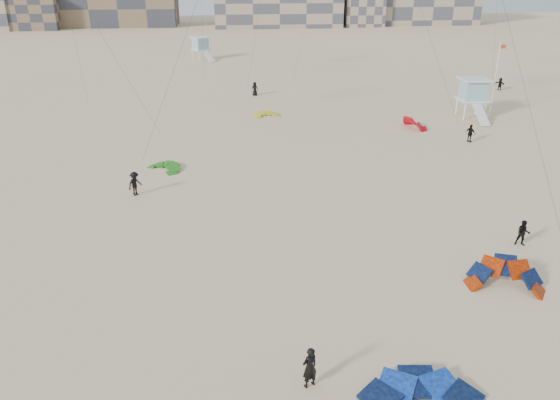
{
  "coord_description": "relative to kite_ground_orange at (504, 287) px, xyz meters",
  "views": [
    {
      "loc": [
        -3.07,
        -18.65,
        16.04
      ],
      "look_at": [
        -0.78,
        6.0,
        5.06
      ],
      "focal_mm": 35.0,
      "sensor_mm": 36.0,
      "label": 1
    }
  ],
  "objects": [
    {
      "name": "ground",
      "position": [
        -11.13,
        -4.85,
        0.0
      ],
      "size": [
        320.0,
        320.0,
        0.0
      ],
      "primitive_type": "plane",
      "color": "beige",
      "rests_on": "ground"
    },
    {
      "name": "kite_ground_orange",
      "position": [
        0.0,
        0.0,
        0.0
      ],
      "size": [
        4.92,
        4.94,
        3.89
      ],
      "primitive_type": null,
      "rotation": [
        0.77,
        0.0,
        -0.33
      ],
      "color": "#FF3300",
      "rests_on": "ground"
    },
    {
      "name": "kite_ground_green",
      "position": [
        -19.76,
        19.74,
        0.0
      ],
      "size": [
        4.24,
        4.24,
        1.4
      ],
      "primitive_type": null,
      "rotation": [
        0.22,
        0.0,
        -0.79
      ],
      "color": "#1F8F1A",
      "rests_on": "ground"
    },
    {
      "name": "kite_ground_red_far",
      "position": [
        4.7,
        29.62,
        0.0
      ],
      "size": [
        3.95,
        3.9,
        3.22
      ],
      "primitive_type": null,
      "rotation": [
        0.82,
        0.0,
        1.86
      ],
      "color": "red",
      "rests_on": "ground"
    },
    {
      "name": "kite_ground_yellow",
      "position": [
        -10.16,
        35.62,
        0.0
      ],
      "size": [
        3.11,
        3.26,
        1.27
      ],
      "primitive_type": null,
      "rotation": [
        0.21,
        0.0,
        0.14
      ],
      "color": "yellow",
      "rests_on": "ground"
    },
    {
      "name": "kitesurfer_main",
      "position": [
        -11.4,
        -6.32,
        0.95
      ],
      "size": [
        0.82,
        0.72,
        1.9
      ],
      "primitive_type": "imported",
      "rotation": [
        0.0,
        0.0,
        3.61
      ],
      "color": "black",
      "rests_on": "ground"
    },
    {
      "name": "kitesurfer_b",
      "position": [
        3.19,
        4.36,
        0.82
      ],
      "size": [
        0.97,
        0.86,
        1.65
      ],
      "primitive_type": "imported",
      "rotation": [
        0.0,
        0.0,
        -0.35
      ],
      "color": "black",
      "rests_on": "ground"
    },
    {
      "name": "kitesurfer_c",
      "position": [
        -21.39,
        14.43,
        0.91
      ],
      "size": [
        1.27,
        1.33,
        1.82
      ],
      "primitive_type": "imported",
      "rotation": [
        0.0,
        0.0,
        0.87
      ],
      "color": "black",
      "rests_on": "ground"
    },
    {
      "name": "kitesurfer_d",
      "position": [
        8.44,
        24.48,
        0.86
      ],
      "size": [
        0.91,
        1.07,
        1.71
      ],
      "primitive_type": "imported",
      "rotation": [
        0.0,
        0.0,
        2.16
      ],
      "color": "black",
      "rests_on": "ground"
    },
    {
      "name": "kitesurfer_e",
      "position": [
        -10.98,
        45.74,
        0.86
      ],
      "size": [
        0.96,
        0.77,
        1.72
      ],
      "primitive_type": "imported",
      "rotation": [
        0.0,
        0.0,
        -0.3
      ],
      "color": "black",
      "rests_on": "ground"
    },
    {
      "name": "kitesurfer_f",
      "position": [
        21.58,
        45.78,
        0.82
      ],
      "size": [
        1.11,
        1.58,
        1.64
      ],
      "primitive_type": "imported",
      "rotation": [
        0.0,
        0.0,
        -1.11
      ],
      "color": "black",
      "rests_on": "ground"
    },
    {
      "name": "lifeguard_tower_near",
      "position": [
        12.25,
        33.33,
        2.09
      ],
      "size": [
        3.01,
        5.74,
        4.21
      ],
      "rotation": [
        0.0,
        0.0,
        -0.01
      ],
      "color": "white",
      "rests_on": "ground"
    },
    {
      "name": "lifeguard_tower_far",
      "position": [
        -18.9,
        73.69,
        1.89
      ],
      "size": [
        3.73,
        5.73,
        3.81
      ],
      "rotation": [
        0.0,
        0.0,
        0.59
      ],
      "color": "white",
      "rests_on": "ground"
    },
    {
      "name": "flagpole",
      "position": [
        14.15,
        32.6,
        4.27
      ],
      "size": [
        0.66,
        0.1,
        8.15
      ],
      "color": "white",
      "rests_on": "ground"
    },
    {
      "name": "condo_mid",
      "position": [
        -1.13,
        125.15,
        6.0
      ],
      "size": [
        32.0,
        16.0,
        12.0
      ],
      "primitive_type": "cube",
      "color": "tan",
      "rests_on": "ground"
    },
    {
      "name": "condo_fill_left",
      "position": [
        -61.13,
        123.15,
        4.0
      ],
      "size": [
        12.0,
        10.0,
        8.0
      ],
      "primitive_type": "cube",
      "color": "#796449",
      "rests_on": "ground"
    },
    {
      "name": "condo_fill_right",
      "position": [
        20.87,
        123.15,
        5.0
      ],
      "size": [
        10.0,
        10.0,
        10.0
      ],
      "primitive_type": "cube",
      "color": "tan",
      "rests_on": "ground"
    }
  ]
}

